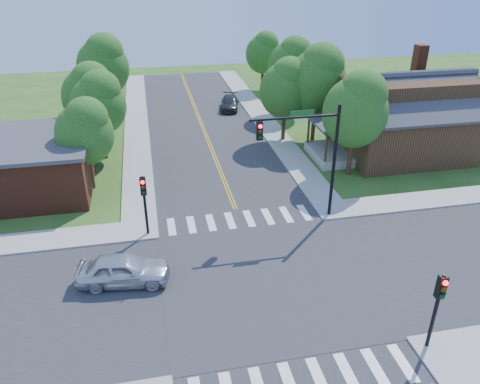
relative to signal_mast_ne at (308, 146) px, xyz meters
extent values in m
plane|color=#27571B|center=(-3.91, -5.59, -4.85)|extent=(100.00, 100.00, 0.00)
cube|color=#2D2D30|center=(-3.91, -5.59, -4.83)|extent=(10.00, 90.00, 0.04)
cube|color=#2D2D30|center=(-3.91, -5.59, -4.83)|extent=(90.00, 10.00, 0.04)
cube|color=#2D2D30|center=(-3.91, -5.59, -4.85)|extent=(10.20, 10.20, 0.06)
cube|color=#9E9B93|center=(2.19, 19.41, -4.78)|extent=(2.20, 40.00, 0.14)
cube|color=#9E9B93|center=(-10.01, 19.41, -4.78)|extent=(2.20, 40.00, 0.14)
cube|color=white|center=(-8.11, 0.61, -4.80)|extent=(0.45, 2.00, 0.01)
cube|color=white|center=(-6.91, 0.61, -4.80)|extent=(0.45, 2.00, 0.01)
cube|color=white|center=(-5.71, 0.61, -4.80)|extent=(0.45, 2.00, 0.01)
cube|color=white|center=(-4.51, 0.61, -4.80)|extent=(0.45, 2.00, 0.01)
cube|color=white|center=(-3.31, 0.61, -4.80)|extent=(0.45, 2.00, 0.01)
cube|color=white|center=(-2.11, 0.61, -4.80)|extent=(0.45, 2.00, 0.01)
cube|color=white|center=(-0.91, 0.61, -4.80)|extent=(0.45, 2.00, 0.01)
cube|color=white|center=(0.29, 0.61, -4.80)|extent=(0.45, 2.00, 0.01)
cube|color=white|center=(-4.51, -11.79, -4.80)|extent=(0.45, 2.00, 0.01)
cube|color=white|center=(-3.31, -11.79, -4.80)|extent=(0.45, 2.00, 0.01)
cube|color=white|center=(-2.11, -11.79, -4.80)|extent=(0.45, 2.00, 0.01)
cube|color=white|center=(-0.91, -11.79, -4.80)|extent=(0.45, 2.00, 0.01)
cube|color=white|center=(0.29, -11.79, -4.80)|extent=(0.45, 2.00, 0.01)
cube|color=gold|center=(-4.01, 20.66, -4.80)|extent=(0.10, 37.50, 0.01)
cube|color=gold|center=(-3.81, 20.66, -4.80)|extent=(0.10, 37.50, 0.01)
cylinder|color=black|center=(1.69, 0.01, -1.25)|extent=(0.20, 0.20, 7.20)
cylinder|color=black|center=(-0.91, 0.01, 1.75)|extent=(5.20, 0.14, 0.14)
cube|color=#19591E|center=(-0.51, -0.04, 2.00)|extent=(1.40, 0.04, 0.30)
cube|color=black|center=(-2.91, 0.01, 1.12)|extent=(0.34, 0.28, 1.05)
sphere|color=#FF0C0C|center=(-2.91, -0.16, 1.44)|extent=(0.22, 0.22, 0.22)
sphere|color=#3F2605|center=(-2.91, -0.16, 1.12)|extent=(0.22, 0.22, 0.22)
sphere|color=#05330F|center=(-2.91, -0.16, 0.80)|extent=(0.22, 0.22, 0.22)
cylinder|color=black|center=(1.69, -11.19, -2.95)|extent=(0.16, 0.16, 3.80)
cube|color=black|center=(1.69, -11.19, -1.63)|extent=(0.34, 0.28, 1.05)
sphere|color=#FF0C0C|center=(1.69, -11.36, -1.31)|extent=(0.22, 0.22, 0.22)
sphere|color=#3F2605|center=(1.69, -11.36, -1.63)|extent=(0.22, 0.22, 0.22)
sphere|color=#05330F|center=(1.69, -11.36, -1.95)|extent=(0.22, 0.22, 0.22)
cylinder|color=black|center=(-9.51, 0.01, -2.95)|extent=(0.16, 0.16, 3.80)
cube|color=black|center=(-9.51, 0.01, -1.63)|extent=(0.34, 0.28, 1.05)
sphere|color=#FF0C0C|center=(-9.51, -0.16, -1.31)|extent=(0.22, 0.22, 0.22)
sphere|color=#3F2605|center=(-9.51, -0.16, -1.63)|extent=(0.22, 0.22, 0.22)
sphere|color=#05330F|center=(-9.51, -0.16, -1.95)|extent=(0.22, 0.22, 0.22)
cube|color=#331A12|center=(11.29, 8.61, -2.85)|extent=(10.00, 8.00, 4.00)
cube|color=#9E9B93|center=(4.99, 8.61, -4.50)|extent=(2.60, 4.50, 0.70)
cylinder|color=#331A12|center=(3.89, 6.61, -3.25)|extent=(0.18, 0.18, 2.50)
cylinder|color=#331A12|center=(3.89, 10.61, -3.25)|extent=(0.18, 0.18, 2.50)
cube|color=#38383D|center=(4.99, 8.61, -1.90)|extent=(2.80, 4.80, 0.18)
cube|color=brown|center=(13.79, 12.11, -1.30)|extent=(0.90, 0.90, 7.11)
cube|color=brown|center=(-18.11, 7.61, -3.10)|extent=(10.00, 8.00, 3.50)
cube|color=#38383D|center=(-18.11, 7.61, -1.25)|extent=(10.40, 8.40, 0.25)
cylinder|color=#382314|center=(5.31, 5.47, -3.39)|extent=(0.34, 0.34, 2.92)
ellipsoid|color=#1C5218|center=(5.31, 5.47, -0.09)|extent=(4.60, 4.37, 5.07)
sphere|color=#1C5218|center=(5.61, 5.27, 1.29)|extent=(3.38, 3.38, 3.38)
cylinder|color=#382314|center=(5.07, 12.67, -3.29)|extent=(0.34, 0.34, 3.12)
ellipsoid|color=#1C5218|center=(5.07, 12.67, 0.25)|extent=(4.93, 4.69, 5.43)
sphere|color=#1C5218|center=(5.37, 12.47, 1.73)|extent=(3.62, 3.62, 3.62)
cylinder|color=#382314|center=(5.23, 20.30, -3.42)|extent=(0.34, 0.34, 2.87)
ellipsoid|color=#1C5218|center=(5.23, 20.30, -0.17)|extent=(4.53, 4.31, 4.99)
sphere|color=#1C5218|center=(5.53, 20.10, 1.19)|extent=(3.32, 3.32, 3.32)
cylinder|color=#382314|center=(4.80, 29.74, -3.59)|extent=(0.34, 0.34, 2.53)
ellipsoid|color=#1C5218|center=(4.80, 29.74, -0.73)|extent=(3.99, 3.79, 4.39)
sphere|color=#1C5218|center=(5.10, 29.54, 0.47)|extent=(2.93, 2.93, 2.93)
cylinder|color=#382314|center=(-13.11, 7.05, -3.63)|extent=(0.34, 0.34, 2.44)
ellipsoid|color=#1C5218|center=(-13.11, 7.05, -0.88)|extent=(3.85, 3.65, 4.23)
sphere|color=#1C5218|center=(-12.81, 6.85, 0.28)|extent=(2.82, 2.82, 2.82)
cylinder|color=#382314|center=(-13.27, 14.23, -3.49)|extent=(0.34, 0.34, 2.73)
ellipsoid|color=#1C5218|center=(-13.27, 14.23, -0.40)|extent=(4.30, 4.09, 4.73)
sphere|color=#1C5218|center=(-12.97, 14.03, 0.89)|extent=(3.16, 3.16, 3.16)
cylinder|color=#382314|center=(-12.58, 22.27, -3.32)|extent=(0.34, 0.34, 3.07)
ellipsoid|color=#1C5218|center=(-12.58, 22.27, 0.15)|extent=(4.84, 4.60, 5.33)
sphere|color=#1C5218|center=(-12.28, 22.07, 1.61)|extent=(3.55, 3.55, 3.55)
cylinder|color=#382314|center=(-13.18, 31.50, -3.67)|extent=(0.34, 0.34, 2.37)
ellipsoid|color=#1C5218|center=(-13.18, 31.50, -0.99)|extent=(3.74, 3.55, 4.11)
sphere|color=#1C5218|center=(-12.88, 31.30, 0.13)|extent=(2.74, 2.74, 2.74)
cylinder|color=#382314|center=(2.52, 13.17, -3.50)|extent=(0.34, 0.34, 2.70)
ellipsoid|color=#1C5218|center=(2.52, 13.17, -0.44)|extent=(4.27, 4.05, 4.70)
sphere|color=#1C5218|center=(2.82, 12.97, 0.84)|extent=(3.13, 3.13, 3.13)
cylinder|color=#382314|center=(-12.50, 12.35, -3.53)|extent=(0.34, 0.34, 2.64)
ellipsoid|color=#1C5218|center=(-12.50, 12.35, -0.54)|extent=(4.17, 3.96, 4.59)
sphere|color=#1C5218|center=(-12.20, 12.15, 0.71)|extent=(3.06, 3.06, 3.06)
imported|color=silver|center=(-10.80, -4.23, -4.07)|extent=(3.00, 5.02, 1.55)
imported|color=#2A2D2F|center=(-0.41, 22.93, -4.22)|extent=(3.62, 5.09, 1.26)
camera|label=1|loc=(-8.91, -23.74, 10.05)|focal=35.00mm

